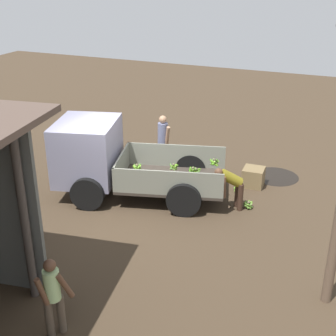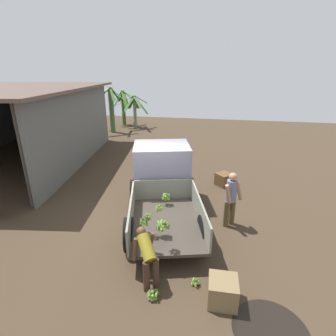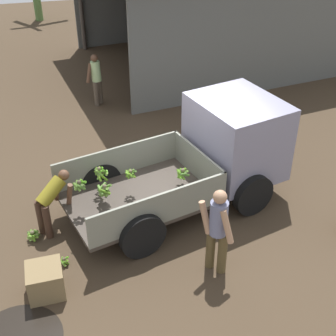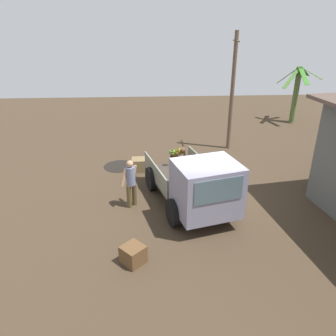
{
  "view_description": "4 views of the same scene",
  "coord_description": "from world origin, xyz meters",
  "px_view_note": "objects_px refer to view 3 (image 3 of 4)",
  "views": [
    {
      "loc": [
        -5.69,
        9.89,
        5.92
      ],
      "look_at": [
        -1.33,
        -0.46,
        0.98
      ],
      "focal_mm": 50.0,
      "sensor_mm": 36.0,
      "label": 1
    },
    {
      "loc": [
        -7.41,
        -2.02,
        4.45
      ],
      "look_at": [
        0.16,
        -0.5,
        1.53
      ],
      "focal_mm": 28.0,
      "sensor_mm": 36.0,
      "label": 2
    },
    {
      "loc": [
        -2.6,
        -8.09,
        6.06
      ],
      "look_at": [
        -0.85,
        -1.19,
        1.41
      ],
      "focal_mm": 50.0,
      "sensor_mm": 36.0,
      "label": 3
    },
    {
      "loc": [
        9.61,
        -1.8,
        5.93
      ],
      "look_at": [
        -0.52,
        -1.21,
        1.31
      ],
      "focal_mm": 35.0,
      "sensor_mm": 36.0,
      "label": 4
    }
  ],
  "objects_px": {
    "cargo_truck": "(220,148)",
    "person_bystander_near_shed": "(96,77)",
    "person_foreground_visitor": "(218,228)",
    "wooden_crate_0": "(45,281)",
    "person_worker_loading": "(51,199)",
    "banana_bunch_on_ground_1": "(33,235)",
    "banana_bunch_on_ground_0": "(64,261)"
  },
  "relations": [
    {
      "from": "person_foreground_visitor",
      "to": "person_bystander_near_shed",
      "type": "distance_m",
      "value": 7.41
    },
    {
      "from": "banana_bunch_on_ground_0",
      "to": "banana_bunch_on_ground_1",
      "type": "distance_m",
      "value": 0.99
    },
    {
      "from": "cargo_truck",
      "to": "banana_bunch_on_ground_1",
      "type": "xyz_separation_m",
      "value": [
        -3.94,
        -0.67,
        -0.98
      ]
    },
    {
      "from": "banana_bunch_on_ground_1",
      "to": "person_worker_loading",
      "type": "bearing_deg",
      "value": 27.14
    },
    {
      "from": "cargo_truck",
      "to": "person_foreground_visitor",
      "type": "xyz_separation_m",
      "value": [
        -0.82,
        -2.25,
        -0.15
      ]
    },
    {
      "from": "person_foreground_visitor",
      "to": "wooden_crate_0",
      "type": "height_order",
      "value": "person_foreground_visitor"
    },
    {
      "from": "banana_bunch_on_ground_0",
      "to": "wooden_crate_0",
      "type": "distance_m",
      "value": 0.68
    },
    {
      "from": "person_bystander_near_shed",
      "to": "banana_bunch_on_ground_0",
      "type": "bearing_deg",
      "value": 115.51
    },
    {
      "from": "person_bystander_near_shed",
      "to": "person_worker_loading",
      "type": "bearing_deg",
      "value": 112.28
    },
    {
      "from": "cargo_truck",
      "to": "banana_bunch_on_ground_1",
      "type": "bearing_deg",
      "value": 174.33
    },
    {
      "from": "person_foreground_visitor",
      "to": "person_bystander_near_shed",
      "type": "bearing_deg",
      "value": -122.96
    },
    {
      "from": "person_foreground_visitor",
      "to": "person_worker_loading",
      "type": "xyz_separation_m",
      "value": [
        -2.69,
        1.81,
        -0.22
      ]
    },
    {
      "from": "cargo_truck",
      "to": "person_bystander_near_shed",
      "type": "height_order",
      "value": "cargo_truck"
    },
    {
      "from": "person_bystander_near_shed",
      "to": "banana_bunch_on_ground_1",
      "type": "height_order",
      "value": "person_bystander_near_shed"
    },
    {
      "from": "wooden_crate_0",
      "to": "person_bystander_near_shed",
      "type": "bearing_deg",
      "value": 76.23
    },
    {
      "from": "banana_bunch_on_ground_0",
      "to": "wooden_crate_0",
      "type": "height_order",
      "value": "wooden_crate_0"
    },
    {
      "from": "person_foreground_visitor",
      "to": "banana_bunch_on_ground_1",
      "type": "relative_size",
      "value": 6.31
    },
    {
      "from": "person_worker_loading",
      "to": "wooden_crate_0",
      "type": "bearing_deg",
      "value": -132.83
    },
    {
      "from": "wooden_crate_0",
      "to": "cargo_truck",
      "type": "bearing_deg",
      "value": 29.05
    },
    {
      "from": "person_bystander_near_shed",
      "to": "cargo_truck",
      "type": "bearing_deg",
      "value": 149.08
    },
    {
      "from": "person_bystander_near_shed",
      "to": "banana_bunch_on_ground_0",
      "type": "relative_size",
      "value": 7.69
    },
    {
      "from": "cargo_truck",
      "to": "person_bystander_near_shed",
      "type": "xyz_separation_m",
      "value": [
        -1.98,
        5.07,
        -0.24
      ]
    },
    {
      "from": "person_worker_loading",
      "to": "banana_bunch_on_ground_0",
      "type": "xyz_separation_m",
      "value": [
        0.1,
        -1.05,
        -0.63
      ]
    },
    {
      "from": "cargo_truck",
      "to": "person_worker_loading",
      "type": "distance_m",
      "value": 3.55
    },
    {
      "from": "wooden_crate_0",
      "to": "banana_bunch_on_ground_0",
      "type": "bearing_deg",
      "value": 60.71
    },
    {
      "from": "wooden_crate_0",
      "to": "person_foreground_visitor",
      "type": "bearing_deg",
      "value": -3.52
    },
    {
      "from": "person_foreground_visitor",
      "to": "banana_bunch_on_ground_1",
      "type": "bearing_deg",
      "value": -68.89
    },
    {
      "from": "banana_bunch_on_ground_0",
      "to": "banana_bunch_on_ground_1",
      "type": "xyz_separation_m",
      "value": [
        -0.53,
        0.83,
        0.03
      ]
    },
    {
      "from": "person_foreground_visitor",
      "to": "person_bystander_near_shed",
      "type": "relative_size",
      "value": 1.11
    },
    {
      "from": "cargo_truck",
      "to": "person_bystander_near_shed",
      "type": "relative_size",
      "value": 3.16
    },
    {
      "from": "person_foreground_visitor",
      "to": "banana_bunch_on_ground_0",
      "type": "xyz_separation_m",
      "value": [
        -2.59,
        0.76,
        -0.85
      ]
    },
    {
      "from": "person_worker_loading",
      "to": "banana_bunch_on_ground_1",
      "type": "bearing_deg",
      "value": 172.07
    }
  ]
}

